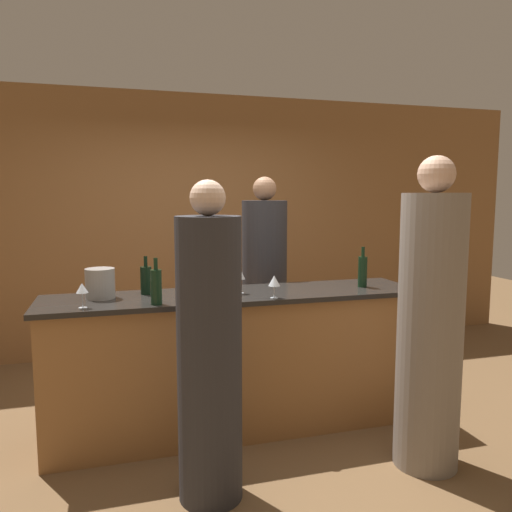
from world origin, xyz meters
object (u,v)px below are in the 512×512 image
guest_0 (209,355)px  wine_bottle_0 (156,286)px  ice_bucket (100,283)px  guest_1 (430,327)px  wine_bottle_1 (363,271)px  wine_bottle_2 (146,280)px  bartender (264,292)px

guest_0 → wine_bottle_0: bearing=112.9°
guest_0 → ice_bucket: 1.08m
guest_1 → wine_bottle_1: size_ratio=6.30×
wine_bottle_2 → wine_bottle_1: bearing=-6.0°
guest_0 → wine_bottle_1: bearing=29.5°
wine_bottle_0 → guest_0: bearing=-67.1°
guest_1 → wine_bottle_0: bearing=159.9°
guest_0 → wine_bottle_2: guest_0 is taller
guest_1 → wine_bottle_1: (-0.05, 0.79, 0.24)m
guest_1 → wine_bottle_0: size_ratio=6.47×
wine_bottle_2 → ice_bucket: (-0.31, -0.06, -0.00)m
wine_bottle_2 → guest_0: bearing=-73.4°
guest_1 → ice_bucket: (-1.97, 0.90, 0.22)m
wine_bottle_1 → wine_bottle_2: (-1.61, 0.17, -0.02)m
ice_bucket → wine_bottle_1: bearing=-3.2°
bartender → guest_1: size_ratio=0.96×
guest_1 → wine_bottle_2: 1.93m
wine_bottle_0 → wine_bottle_1: (1.57, 0.20, 0.00)m
bartender → wine_bottle_1: (0.55, -0.77, 0.27)m
wine_bottle_1 → ice_bucket: 1.92m
wine_bottle_0 → wine_bottle_1: wine_bottle_1 is taller
wine_bottle_1 → bartender: bearing=125.2°
wine_bottle_0 → wine_bottle_2: bearing=96.1°
wine_bottle_1 → ice_bucket: (-1.92, 0.11, -0.02)m
wine_bottle_2 → ice_bucket: wine_bottle_2 is taller
bartender → guest_0: bearing=62.7°
wine_bottle_0 → wine_bottle_2: (-0.04, 0.37, -0.02)m
wine_bottle_2 → bartender: bearing=29.7°
wine_bottle_0 → guest_1: bearing=-20.1°
wine_bottle_0 → ice_bucket: size_ratio=1.47×
guest_0 → ice_bucket: bearing=124.1°
ice_bucket → wine_bottle_0: bearing=-41.2°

